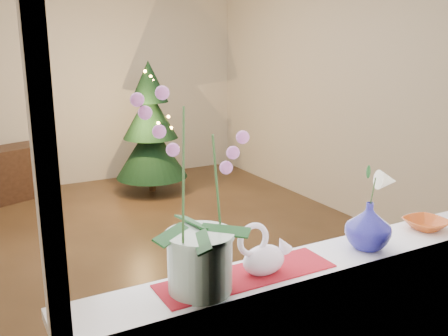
# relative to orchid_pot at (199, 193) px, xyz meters

# --- Properties ---
(ground) EXTENTS (5.00, 5.00, 0.00)m
(ground) POSITION_rel_orchid_pot_xyz_m (0.58, 2.38, -1.28)
(ground) COLOR #342315
(ground) RESTS_ON ground
(wall_back) EXTENTS (4.50, 0.10, 2.70)m
(wall_back) POSITION_rel_orchid_pot_xyz_m (0.58, 4.88, 0.07)
(wall_back) COLOR beige
(wall_back) RESTS_ON ground
(wall_front) EXTENTS (4.50, 0.10, 2.70)m
(wall_front) POSITION_rel_orchid_pot_xyz_m (0.58, -0.12, 0.07)
(wall_front) COLOR beige
(wall_front) RESTS_ON ground
(wall_right) EXTENTS (0.10, 5.00, 2.70)m
(wall_right) POSITION_rel_orchid_pot_xyz_m (2.83, 2.38, 0.07)
(wall_right) COLOR beige
(wall_right) RESTS_ON ground
(windowsill) EXTENTS (2.20, 0.26, 0.04)m
(windowsill) POSITION_rel_orchid_pot_xyz_m (0.58, 0.01, -0.38)
(windowsill) COLOR white
(windowsill) RESTS_ON window_apron
(window_frame) EXTENTS (2.22, 0.06, 1.60)m
(window_frame) POSITION_rel_orchid_pot_xyz_m (0.58, -0.09, 0.42)
(window_frame) COLOR white
(window_frame) RESTS_ON windowsill
(runner) EXTENTS (0.70, 0.20, 0.01)m
(runner) POSITION_rel_orchid_pot_xyz_m (0.20, 0.01, -0.36)
(runner) COLOR maroon
(runner) RESTS_ON windowsill
(orchid_pot) EXTENTS (0.28, 0.28, 0.72)m
(orchid_pot) POSITION_rel_orchid_pot_xyz_m (0.00, 0.00, 0.00)
(orchid_pot) COLOR white
(orchid_pot) RESTS_ON windowsill
(swan) EXTENTS (0.25, 0.15, 0.20)m
(swan) POSITION_rel_orchid_pot_xyz_m (0.27, 0.00, -0.26)
(swan) COLOR white
(swan) RESTS_ON windowsill
(blue_vase) EXTENTS (0.29, 0.29, 0.23)m
(blue_vase) POSITION_rel_orchid_pot_xyz_m (0.79, -0.01, -0.24)
(blue_vase) COLOR navy
(blue_vase) RESTS_ON windowsill
(lily) EXTENTS (0.13, 0.07, 0.18)m
(lily) POSITION_rel_orchid_pot_xyz_m (0.79, -0.01, -0.04)
(lily) COLOR white
(lily) RESTS_ON blue_vase
(paperweight) EXTENTS (0.09, 0.09, 0.07)m
(paperweight) POSITION_rel_orchid_pot_xyz_m (0.79, -0.03, -0.32)
(paperweight) COLOR white
(paperweight) RESTS_ON windowsill
(amber_dish) EXTENTS (0.16, 0.16, 0.04)m
(amber_dish) POSITION_rel_orchid_pot_xyz_m (1.19, 0.03, -0.34)
(amber_dish) COLOR #AD4413
(amber_dish) RESTS_ON windowsill
(xmas_tree) EXTENTS (1.04, 1.04, 1.56)m
(xmas_tree) POSITION_rel_orchid_pot_xyz_m (1.34, 4.08, -0.50)
(xmas_tree) COLOR black
(xmas_tree) RESTS_ON ground
(side_table) EXTENTS (0.90, 0.67, 0.61)m
(side_table) POSITION_rel_orchid_pot_xyz_m (-0.20, 4.56, -0.98)
(side_table) COLOR black
(side_table) RESTS_ON ground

